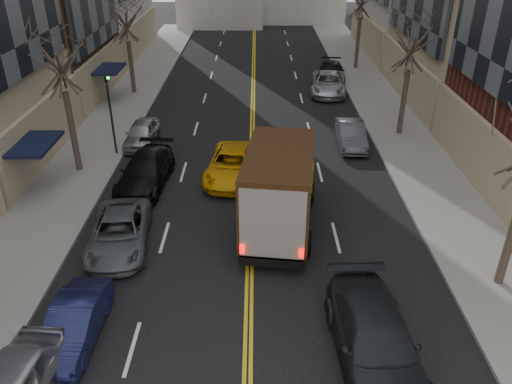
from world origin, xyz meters
TOP-DOWN VIEW (x-y plane):
  - sidewalk_left at (-9.00, 27.00)m, footprint 4.00×66.00m
  - sidewalk_right at (9.00, 27.00)m, footprint 4.00×66.00m
  - tree_lf_mid at (-8.80, 20.00)m, footprint 3.20×3.20m
  - tree_lf_far at (-8.80, 33.00)m, footprint 3.20×3.20m
  - tree_rt_mid at (8.80, 25.00)m, footprint 3.20×3.20m
  - traffic_signal at (-7.39, 22.00)m, footprint 0.29×0.26m
  - ups_truck at (1.20, 14.79)m, footprint 3.39×6.99m
  - observer_sedan at (3.65, 7.55)m, footprint 2.53×5.62m
  - taxi at (-0.96, 19.42)m, footprint 2.87×5.24m
  - pedestrian at (-0.21, 12.95)m, footprint 0.42×0.61m
  - parked_lf_b at (-5.26, 8.37)m, footprint 1.46×3.90m
  - parked_lf_c at (-5.10, 13.37)m, footprint 2.69×4.96m
  - parked_lf_d at (-5.10, 18.58)m, footprint 2.45×5.23m
  - parked_lf_e at (-6.30, 23.61)m, footprint 1.68×3.92m
  - parked_rt_a at (5.62, 23.41)m, footprint 1.58×4.13m
  - parked_rt_b at (5.57, 33.22)m, footprint 3.13×5.61m
  - parked_rt_c at (6.30, 36.68)m, footprint 2.28×4.80m

SIDE VIEW (x-z plane):
  - sidewalk_left at x=-9.00m, z-range 0.00..0.15m
  - sidewalk_right at x=9.00m, z-range 0.00..0.15m
  - parked_lf_b at x=-5.26m, z-range 0.00..1.27m
  - parked_lf_c at x=-5.10m, z-range 0.00..1.32m
  - parked_lf_e at x=-6.30m, z-range 0.00..1.32m
  - parked_rt_a at x=5.62m, z-range 0.00..1.35m
  - parked_rt_c at x=6.30m, z-range 0.00..1.35m
  - taxi at x=-0.96m, z-range 0.00..1.39m
  - parked_lf_d at x=-5.10m, z-range 0.00..1.48m
  - parked_rt_b at x=5.57m, z-range 0.00..1.48m
  - observer_sedan at x=3.65m, z-range 0.00..1.60m
  - pedestrian at x=-0.21m, z-range 0.00..1.62m
  - ups_truck at x=1.20m, z-range 0.01..3.70m
  - traffic_signal at x=-7.39m, z-range 0.47..5.17m
  - tree_lf_far at x=-8.80m, z-range 1.97..10.08m
  - tree_rt_mid at x=8.80m, z-range 2.01..10.33m
  - tree_lf_mid at x=-8.80m, z-range 2.14..11.05m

